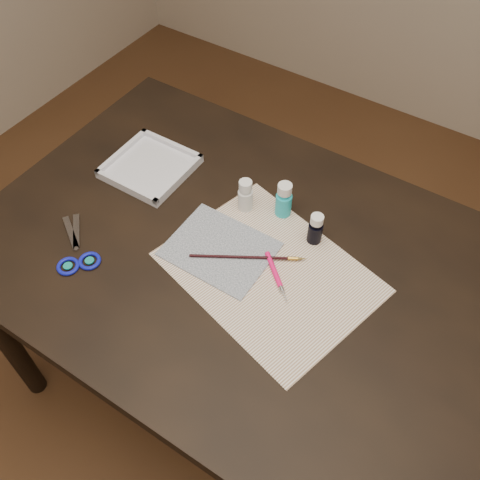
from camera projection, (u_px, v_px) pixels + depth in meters
The scene contains 11 objects.
ground at pixel (240, 385), 1.88m from camera, with size 3.50×3.50×0.02m, color #422614.
table at pixel (240, 330), 1.58m from camera, with size 1.30×0.90×0.75m, color black.
paper at pixel (269, 272), 1.25m from camera, with size 0.47×0.36×0.00m, color white.
canvas at pixel (220, 249), 1.29m from camera, with size 0.25×0.20×0.00m, color #112033.
paint_bottle_white at pixel (245, 195), 1.35m from camera, with size 0.04×0.04×0.09m, color silver.
paint_bottle_cyan at pixel (284, 200), 1.33m from camera, with size 0.04×0.04×0.10m, color #20BCD0.
paint_bottle_navy at pixel (316, 229), 1.28m from camera, with size 0.04×0.04×0.09m, color black.
paintbrush at pixel (248, 257), 1.27m from camera, with size 0.28×0.01×0.01m, color black, non-canonical shape.
craft_knife at pixel (277, 278), 1.24m from camera, with size 0.15×0.01×0.01m, color #FE1068, non-canonical shape.
scissors at pixel (72, 244), 1.30m from camera, with size 0.21×0.11×0.01m, color silver, non-canonical shape.
palette_tray at pixel (150, 166), 1.46m from camera, with size 0.21×0.21×0.03m, color silver.
Camera 1 is at (0.43, -0.66, 1.77)m, focal length 40.00 mm.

